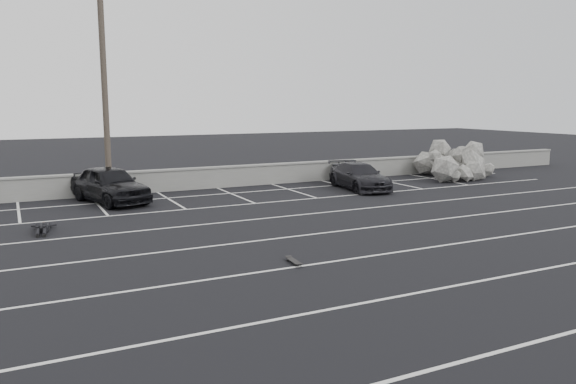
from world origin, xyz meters
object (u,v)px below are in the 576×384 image
trash_bin (337,172)px  utility_pole (104,84)px  car_left (110,184)px  riprap_pile (454,168)px  car_right (359,176)px  skateboard (294,261)px  person (43,224)px

trash_bin → utility_pole: bearing=-178.8°
car_left → utility_pole: size_ratio=0.47×
riprap_pile → car_right: bearing=-171.5°
car_right → skateboard: (-8.78, -10.11, -0.57)m
riprap_pile → skateboard: riprap_pile is taller
car_right → skateboard: car_right is taller
utility_pole → trash_bin: utility_pole is taller
car_right → person: (-14.48, -2.89, -0.43)m
skateboard → riprap_pile: bearing=39.6°
car_right → riprap_pile: (7.09, 1.06, -0.07)m
car_left → car_right: (11.59, -1.59, -0.14)m
car_left → skateboard: car_left is taller
riprap_pile → car_left: bearing=178.4°
car_left → car_right: size_ratio=1.04×
utility_pole → riprap_pile: (18.51, -1.73, -4.42)m
utility_pole → trash_bin: size_ratio=10.64×
trash_bin → riprap_pile: riprap_pile is taller
car_left → trash_bin: size_ratio=4.97×
utility_pole → skateboard: utility_pole is taller
person → skateboard: 9.20m
utility_pole → person: (-3.06, -5.68, -4.78)m
utility_pole → person: size_ratio=4.51×
car_left → utility_pole: (0.16, 1.20, 4.21)m
skateboard → person: bearing=132.8°
car_left → person: (-2.90, -4.48, -0.57)m
person → skateboard: size_ratio=3.06×
car_right → riprap_pile: 7.17m
utility_pole → riprap_pile: bearing=-5.3°
car_right → riprap_pile: riprap_pile is taller
riprap_pile → person: (-21.57, -3.96, -0.36)m
trash_bin → car_right: bearing=-100.8°
utility_pole → skateboard: bearing=-78.4°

